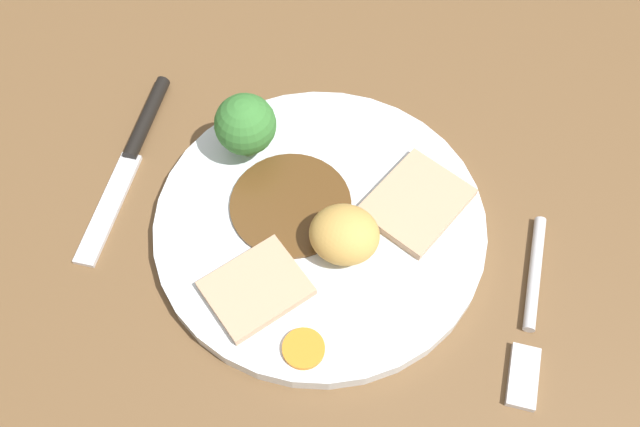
{
  "coord_description": "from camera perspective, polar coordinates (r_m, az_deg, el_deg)",
  "views": [
    {
      "loc": [
        -7.82,
        22.99,
        51.79
      ],
      "look_at": [
        1.35,
        -2.52,
        6.0
      ],
      "focal_mm": 39.38,
      "sensor_mm": 36.0,
      "label": 1
    }
  ],
  "objects": [
    {
      "name": "meat_slice_main",
      "position": [
        0.55,
        7.85,
        0.92
      ],
      "size": [
        8.5,
        9.33,
        0.8
      ],
      "primitive_type": "cube",
      "rotation": [
        0.0,
        0.0,
        1.21
      ],
      "color": "tan",
      "rests_on": "dinner_plate"
    },
    {
      "name": "gravy_pool",
      "position": [
        0.55,
        -2.4,
        0.75
      ],
      "size": [
        9.51,
        9.51,
        0.3
      ],
      "primitive_type": "cylinder",
      "color": "#563819",
      "rests_on": "dinner_plate"
    },
    {
      "name": "meat_slice_under",
      "position": [
        0.51,
        -5.21,
        -6.07
      ],
      "size": [
        8.49,
        8.81,
        0.8
      ],
      "primitive_type": "cube",
      "rotation": [
        0.0,
        0.0,
        4.1
      ],
      "color": "tan",
      "rests_on": "dinner_plate"
    },
    {
      "name": "carrot_coin_front",
      "position": [
        0.49,
        -1.35,
        -10.92
      ],
      "size": [
        3.0,
        3.0,
        0.41
      ],
      "primitive_type": "cylinder",
      "color": "orange",
      "rests_on": "dinner_plate"
    },
    {
      "name": "fork",
      "position": [
        0.54,
        16.71,
        -7.78
      ],
      "size": [
        2.93,
        15.32,
        0.9
      ],
      "rotation": [
        0.0,
        0.0,
        1.67
      ],
      "color": "silver",
      "rests_on": "dining_table"
    },
    {
      "name": "broccoli_floret",
      "position": [
        0.55,
        -6.08,
        7.18
      ],
      "size": [
        4.88,
        4.88,
        5.86
      ],
      "color": "#8CB766",
      "rests_on": "dinner_plate"
    },
    {
      "name": "dinner_plate",
      "position": [
        0.55,
        -0.0,
        -0.91
      ],
      "size": [
        25.71,
        25.71,
        1.4
      ],
      "primitive_type": "cylinder",
      "color": "white",
      "rests_on": "dining_table"
    },
    {
      "name": "dining_table",
      "position": [
        0.56,
        0.43,
        -4.72
      ],
      "size": [
        120.0,
        84.0,
        3.6
      ],
      "primitive_type": "cube",
      "color": "brown",
      "rests_on": "ground"
    },
    {
      "name": "roast_potato_left",
      "position": [
        0.51,
        1.99,
        -1.72
      ],
      "size": [
        5.66,
        5.25,
        3.81
      ],
      "primitive_type": "ellipsoid",
      "rotation": [
        0.0,
        0.0,
        1.67
      ],
      "color": "tan",
      "rests_on": "dinner_plate"
    },
    {
      "name": "knife",
      "position": [
        0.61,
        -14.91,
        5.07
      ],
      "size": [
        3.61,
        18.54,
        1.2
      ],
      "rotation": [
        0.0,
        0.0,
        1.69
      ],
      "color": "black",
      "rests_on": "dining_table"
    }
  ]
}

